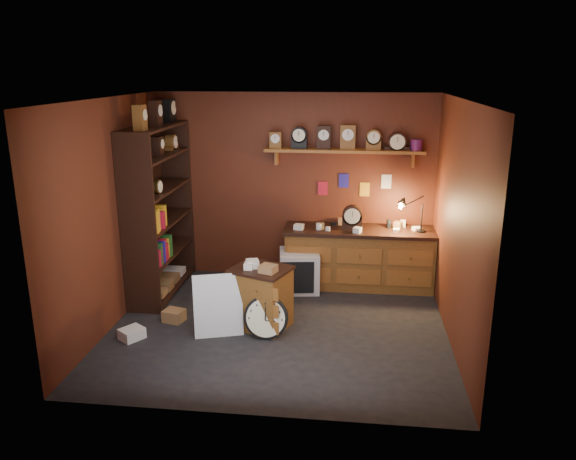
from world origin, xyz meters
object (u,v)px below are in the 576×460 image
Objects in this scene: shelving_unit at (157,204)px; big_round_clock at (266,318)px; workbench at (359,254)px; low_cabinet at (261,295)px.

shelving_unit reaches higher than big_round_clock.
big_round_clock is at bearing -121.38° from workbench.
workbench reaches higher than low_cabinet.
big_round_clock is (-1.07, -1.75, -0.22)m from workbench.
low_cabinet is (1.58, -0.98, -0.85)m from shelving_unit.
shelving_unit reaches higher than workbench.
shelving_unit is at bearing 169.81° from low_cabinet.
workbench reaches higher than big_round_clock.
shelving_unit is 3.08× the size of low_cabinet.
shelving_unit is 5.01× the size of big_round_clock.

